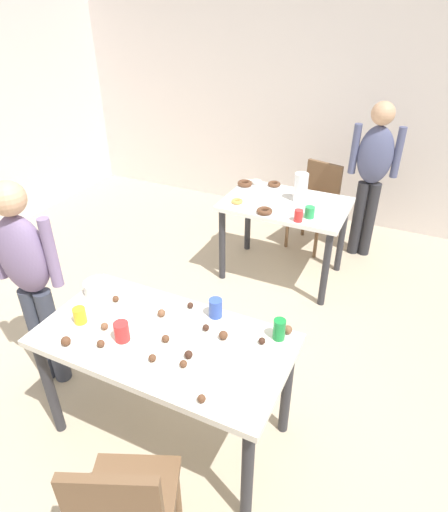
% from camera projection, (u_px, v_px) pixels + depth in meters
% --- Properties ---
extents(ground_plane, '(6.40, 6.40, 0.00)m').
position_uv_depth(ground_plane, '(198.00, 405.00, 2.88)').
color(ground_plane, tan).
extents(wall_back, '(6.40, 0.10, 2.60)m').
position_uv_depth(wall_back, '(337.00, 104.00, 4.67)').
color(wall_back, silver).
rests_on(wall_back, ground_plane).
extents(dining_table_near, '(1.37, 0.71, 0.75)m').
position_uv_depth(dining_table_near, '(165.00, 351.00, 2.39)').
color(dining_table_near, silver).
rests_on(dining_table_near, ground_plane).
extents(dining_table_far, '(1.07, 0.72, 0.75)m').
position_uv_depth(dining_table_far, '(285.00, 214.00, 3.89)').
color(dining_table_far, white).
rests_on(dining_table_far, ground_plane).
extents(chair_near_table, '(0.53, 0.53, 0.87)m').
position_uv_depth(chair_near_table, '(125.00, 508.00, 1.82)').
color(chair_near_table, brown).
rests_on(chair_near_table, ground_plane).
extents(chair_far_table, '(0.49, 0.49, 0.87)m').
position_uv_depth(chair_far_table, '(316.00, 200.00, 4.48)').
color(chair_far_table, brown).
rests_on(chair_far_table, ground_plane).
extents(person_girl_near, '(0.45, 0.26, 1.47)m').
position_uv_depth(person_girl_near, '(29.00, 273.00, 2.65)').
color(person_girl_near, '#383D4C').
rests_on(person_girl_near, ground_plane).
extents(person_adult_far, '(0.46, 0.25, 1.52)m').
position_uv_depth(person_adult_far, '(373.00, 169.00, 4.08)').
color(person_adult_far, '#28282D').
rests_on(person_adult_far, ground_plane).
extents(mixing_bowl, '(0.17, 0.17, 0.08)m').
position_uv_depth(mixing_bowl, '(98.00, 287.00, 2.67)').
color(mixing_bowl, white).
rests_on(mixing_bowl, dining_table_near).
extents(soda_can, '(0.07, 0.07, 0.12)m').
position_uv_depth(soda_can, '(279.00, 329.00, 2.30)').
color(soda_can, '#198438').
rests_on(soda_can, dining_table_near).
extents(fork_near, '(0.17, 0.02, 0.01)m').
position_uv_depth(fork_near, '(232.00, 357.00, 2.21)').
color(fork_near, silver).
rests_on(fork_near, dining_table_near).
extents(cup_near_0, '(0.07, 0.07, 0.09)m').
position_uv_depth(cup_near_0, '(80.00, 315.00, 2.42)').
color(cup_near_0, yellow).
rests_on(cup_near_0, dining_table_near).
extents(cup_near_1, '(0.08, 0.08, 0.11)m').
position_uv_depth(cup_near_1, '(122.00, 332.00, 2.30)').
color(cup_near_1, red).
rests_on(cup_near_1, dining_table_near).
extents(cup_near_2, '(0.08, 0.08, 0.11)m').
position_uv_depth(cup_near_2, '(216.00, 308.00, 2.47)').
color(cup_near_2, '#3351B2').
rests_on(cup_near_2, dining_table_near).
extents(cake_ball_0, '(0.04, 0.04, 0.04)m').
position_uv_depth(cake_ball_0, '(262.00, 341.00, 2.29)').
color(cake_ball_0, '#3D2319').
rests_on(cake_ball_0, dining_table_near).
extents(cake_ball_1, '(0.04, 0.04, 0.04)m').
position_uv_depth(cake_ball_1, '(189.00, 354.00, 2.20)').
color(cake_ball_1, '#3D2319').
rests_on(cake_ball_1, dining_table_near).
extents(cake_ball_2, '(0.04, 0.04, 0.04)m').
position_uv_depth(cake_ball_2, '(183.00, 364.00, 2.15)').
color(cake_ball_2, brown).
rests_on(cake_ball_2, dining_table_near).
extents(cake_ball_3, '(0.05, 0.05, 0.05)m').
position_uv_depth(cake_ball_3, '(223.00, 335.00, 2.32)').
color(cake_ball_3, brown).
rests_on(cake_ball_3, dining_table_near).
extents(cake_ball_4, '(0.04, 0.04, 0.04)m').
position_uv_depth(cake_ball_4, '(105.00, 326.00, 2.39)').
color(cake_ball_4, brown).
rests_on(cake_ball_4, dining_table_near).
extents(cake_ball_5, '(0.05, 0.05, 0.05)m').
position_uv_depth(cake_ball_5, '(288.00, 330.00, 2.36)').
color(cake_ball_5, brown).
rests_on(cake_ball_5, dining_table_near).
extents(cake_ball_6, '(0.04, 0.04, 0.04)m').
position_uv_depth(cake_ball_6, '(166.00, 339.00, 2.30)').
color(cake_ball_6, brown).
rests_on(cake_ball_6, dining_table_near).
extents(cake_ball_7, '(0.04, 0.04, 0.04)m').
position_uv_depth(cake_ball_7, '(190.00, 305.00, 2.55)').
color(cake_ball_7, '#3D2319').
rests_on(cake_ball_7, dining_table_near).
extents(cake_ball_8, '(0.04, 0.04, 0.04)m').
position_uv_depth(cake_ball_8, '(116.00, 299.00, 2.60)').
color(cake_ball_8, brown).
rests_on(cake_ball_8, dining_table_near).
extents(cake_ball_9, '(0.04, 0.04, 0.04)m').
position_uv_depth(cake_ball_9, '(202.00, 399.00, 1.97)').
color(cake_ball_9, brown).
rests_on(cake_ball_9, dining_table_near).
extents(cake_ball_10, '(0.05, 0.05, 0.05)m').
position_uv_depth(cake_ball_10, '(66.00, 341.00, 2.28)').
color(cake_ball_10, brown).
rests_on(cake_ball_10, dining_table_near).
extents(cake_ball_11, '(0.04, 0.04, 0.04)m').
position_uv_depth(cake_ball_11, '(152.00, 358.00, 2.18)').
color(cake_ball_11, brown).
rests_on(cake_ball_11, dining_table_near).
extents(cake_ball_12, '(0.04, 0.04, 0.04)m').
position_uv_depth(cake_ball_12, '(161.00, 313.00, 2.48)').
color(cake_ball_12, brown).
rests_on(cake_ball_12, dining_table_near).
extents(cake_ball_13, '(0.04, 0.04, 0.04)m').
position_uv_depth(cake_ball_13, '(206.00, 328.00, 2.38)').
color(cake_ball_13, '#3D2319').
rests_on(cake_ball_13, dining_table_near).
extents(cake_ball_14, '(0.04, 0.04, 0.04)m').
position_uv_depth(cake_ball_14, '(101.00, 344.00, 2.27)').
color(cake_ball_14, brown).
rests_on(cake_ball_14, dining_table_near).
extents(pitcher_far, '(0.12, 0.12, 0.25)m').
position_uv_depth(pitcher_far, '(301.00, 187.00, 3.79)').
color(pitcher_far, white).
rests_on(pitcher_far, dining_table_far).
extents(cup_far_0, '(0.08, 0.08, 0.10)m').
position_uv_depth(cup_far_0, '(310.00, 212.00, 3.55)').
color(cup_far_0, green).
rests_on(cup_far_0, dining_table_far).
extents(cup_far_1, '(0.07, 0.07, 0.10)m').
position_uv_depth(cup_far_1, '(298.00, 216.00, 3.49)').
color(cup_far_1, red).
rests_on(cup_far_1, dining_table_far).
extents(donut_far_0, '(0.10, 0.10, 0.03)m').
position_uv_depth(donut_far_0, '(237.00, 201.00, 3.81)').
color(donut_far_0, gold).
rests_on(donut_far_0, dining_table_far).
extents(donut_far_1, '(0.12, 0.12, 0.04)m').
position_uv_depth(donut_far_1, '(274.00, 184.00, 4.14)').
color(donut_far_1, brown).
rests_on(donut_far_1, dining_table_far).
extents(donut_far_2, '(0.10, 0.10, 0.03)m').
position_uv_depth(donut_far_2, '(256.00, 182.00, 4.20)').
color(donut_far_2, white).
rests_on(donut_far_2, dining_table_far).
extents(donut_far_3, '(0.13, 0.13, 0.04)m').
position_uv_depth(donut_far_3, '(264.00, 211.00, 3.63)').
color(donut_far_3, brown).
rests_on(donut_far_3, dining_table_far).
extents(donut_far_4, '(0.11, 0.11, 0.03)m').
position_uv_depth(donut_far_4, '(301.00, 192.00, 3.99)').
color(donut_far_4, gold).
rests_on(donut_far_4, dining_table_far).
extents(donut_far_5, '(0.14, 0.14, 0.04)m').
position_uv_depth(donut_far_5, '(245.00, 183.00, 4.15)').
color(donut_far_5, brown).
rests_on(donut_far_5, dining_table_far).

